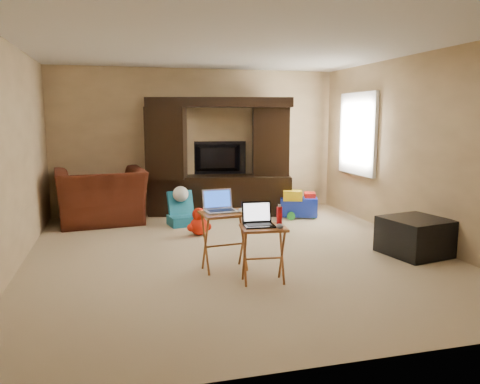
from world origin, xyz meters
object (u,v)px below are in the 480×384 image
object	(u,v)px
recliner	(101,196)
plush_toy	(199,221)
ottoman	(415,236)
mouse_left	(243,210)
entertainment_center	(220,157)
laptop_right	(259,215)
water_bottle	(279,215)
television	(218,158)
push_toy	(299,204)
laptop_left	(221,201)
mouse_right	(280,226)
child_rocker	(182,208)
tray_table_right	(263,255)
tray_table_left	(225,241)

from	to	relation	value
recliner	plush_toy	xyz separation A→B (m)	(1.37, -1.14, -0.23)
ottoman	mouse_left	size ratio (longest dim) A/B	5.33
entertainment_center	ottoman	distance (m)	3.60
laptop_right	plush_toy	bearing A→B (deg)	101.79
entertainment_center	water_bottle	size ratio (longest dim) A/B	13.59
television	push_toy	distance (m)	1.64
ottoman	water_bottle	distance (m)	2.00
laptop_left	mouse_right	xyz separation A→B (m)	(0.45, -0.63, -0.16)
entertainment_center	mouse_left	distance (m)	3.12
laptop_left	mouse_right	distance (m)	0.80
child_rocker	laptop_left	size ratio (longest dim) A/B	1.57
push_toy	ottoman	size ratio (longest dim) A/B	0.89
tray_table_right	laptop_left	size ratio (longest dim) A/B	1.72
plush_toy	tray_table_right	world-z (taller)	tray_table_right
tray_table_left	tray_table_right	distance (m)	0.57
entertainment_center	ottoman	size ratio (longest dim) A/B	3.48
recliner	laptop_right	size ratio (longest dim) A/B	4.37
television	laptop_left	distance (m)	3.24
child_rocker	tray_table_right	bearing A→B (deg)	-91.09
television	mouse_left	xyz separation A→B (m)	(-0.41, -3.27, -0.28)
plush_toy	laptop_right	xyz separation A→B (m)	(0.27, -2.06, 0.50)
recliner	child_rocker	bearing A→B (deg)	152.31
tray_table_left	mouse_right	world-z (taller)	tray_table_left
mouse_right	water_bottle	xyz separation A→B (m)	(0.07, 0.20, 0.07)
push_toy	laptop_right	distance (m)	3.27
child_rocker	laptop_left	world-z (taller)	laptop_left
push_toy	tray_table_right	world-z (taller)	tray_table_right
mouse_right	laptop_right	bearing A→B (deg)	140.53
mouse_right	child_rocker	bearing A→B (deg)	101.58
laptop_left	mouse_left	world-z (taller)	laptop_left
recliner	tray_table_left	bearing A→B (deg)	109.87
television	plush_toy	size ratio (longest dim) A/B	2.52
tray_table_right	laptop_left	bearing A→B (deg)	128.03
laptop_right	mouse_right	xyz separation A→B (m)	(0.17, -0.14, -0.10)
mouse_right	water_bottle	size ratio (longest dim) A/B	0.66
mouse_right	entertainment_center	bearing A→B (deg)	87.15
television	ottoman	size ratio (longest dim) A/B	1.44
entertainment_center	ottoman	xyz separation A→B (m)	(1.79, -3.02, -0.77)
television	child_rocker	bearing A→B (deg)	59.71
entertainment_center	push_toy	bearing A→B (deg)	-13.49
tray_table_right	push_toy	bearing A→B (deg)	67.85
mouse_left	recliner	bearing A→B (deg)	119.31
tray_table_right	mouse_left	xyz separation A→B (m)	(-0.10, 0.41, 0.38)
plush_toy	push_toy	bearing A→B (deg)	23.09
child_rocker	tray_table_right	distance (m)	2.80
ottoman	mouse_right	bearing A→B (deg)	-163.31
tray_table_left	mouse_left	xyz separation A→B (m)	(0.19, -0.07, 0.35)
plush_toy	push_toy	world-z (taller)	push_toy
tray_table_right	ottoman	bearing A→B (deg)	18.54
entertainment_center	laptop_right	distance (m)	3.51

